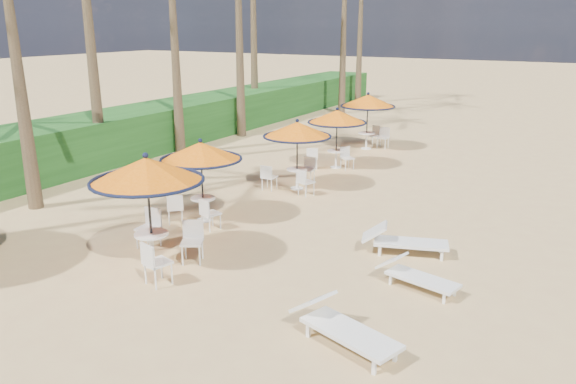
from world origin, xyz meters
name	(u,v)px	position (x,y,z in m)	size (l,w,h in m)	color
ground	(333,316)	(0.00, 0.00, 0.00)	(160.00, 160.00, 0.00)	tan
scrub_hedge	(171,123)	(-13.50, 11.00, 0.90)	(3.00, 40.00, 1.80)	#194716
station_0	(150,184)	(-4.56, 0.15, 1.92)	(2.52, 2.52, 2.63)	black
station_1	(200,159)	(-5.44, 3.00, 1.79)	(2.24, 2.24, 2.34)	black
station_2	(297,138)	(-4.73, 7.13, 1.72)	(2.25, 2.30, 2.35)	black
station_3	(336,122)	(-4.82, 10.33, 1.76)	(2.22, 2.22, 2.31)	black
station_4	(369,106)	(-5.05, 14.14, 1.89)	(2.38, 2.38, 2.48)	black
lounger_near	(341,325)	(0.51, -0.77, 0.35)	(2.21, 1.28, 0.76)	silver
lounger_mid	(415,274)	(0.95, 1.95, 0.29)	(1.84, 0.93, 0.63)	silver
lounger_far	(402,240)	(0.13, 3.56, 0.34)	(2.12, 1.23, 0.73)	silver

